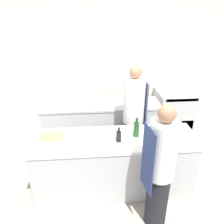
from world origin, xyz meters
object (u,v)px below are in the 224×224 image
(chef_at_stove, at_px, (134,117))
(bottle_wine, at_px, (136,129))
(bottle_olive_oil, at_px, (168,123))
(bottle_cooking_oil, at_px, (164,129))
(chef_at_prep_near, at_px, (160,170))
(oven_range, at_px, (174,112))
(bowl_prep_small, at_px, (79,138))
(bowl_mixing_large, at_px, (167,140))
(bottle_vinegar, at_px, (119,136))

(chef_at_stove, height_order, bottle_wine, chef_at_stove)
(bottle_olive_oil, distance_m, bottle_cooking_oil, 0.16)
(chef_at_prep_near, height_order, chef_at_stove, chef_at_stove)
(oven_range, relative_size, chef_at_prep_near, 0.55)
(bottle_wine, bearing_deg, chef_at_stove, 83.17)
(bottle_wine, distance_m, bowl_prep_small, 0.82)
(chef_at_stove, bearing_deg, bowl_mixing_large, 17.93)
(bottle_wine, bearing_deg, bottle_vinegar, -156.87)
(bottle_olive_oil, height_order, bowl_prep_small, bottle_olive_oil)
(bottle_vinegar, bearing_deg, bottle_olive_oil, 18.25)
(bottle_cooking_oil, bearing_deg, bowl_prep_small, -177.25)
(chef_at_prep_near, relative_size, chef_at_stove, 0.96)
(bowl_mixing_large, xyz_separation_m, bowl_prep_small, (-1.21, 0.17, -0.01))
(oven_range, xyz_separation_m, bowl_mixing_large, (-0.81, -1.88, 0.49))
(oven_range, relative_size, chef_at_stove, 0.53)
(chef_at_stove, xyz_separation_m, bowl_mixing_large, (0.31, -0.84, 0.06))
(bottle_olive_oil, bearing_deg, oven_range, 65.94)
(oven_range, height_order, bottle_vinegar, bottle_vinegar)
(bottle_wine, distance_m, bottle_cooking_oil, 0.42)
(bottle_cooking_oil, height_order, bowl_prep_small, bottle_cooking_oil)
(oven_range, height_order, bottle_olive_oil, bottle_olive_oil)
(bottle_olive_oil, distance_m, bowl_prep_small, 1.34)
(bottle_wine, bearing_deg, bowl_mixing_large, -28.29)
(bowl_prep_small, bearing_deg, bottle_wine, 2.85)
(chef_at_prep_near, height_order, bottle_vinegar, chef_at_prep_near)
(chef_at_stove, relative_size, bottle_olive_oil, 6.51)
(bottle_olive_oil, bearing_deg, bottle_cooking_oil, -127.50)
(bottle_vinegar, bearing_deg, oven_range, 50.72)
(bottle_wine, xyz_separation_m, bottle_cooking_oil, (0.42, 0.02, -0.03))
(bottle_vinegar, bearing_deg, bowl_prep_small, 172.44)
(chef_at_prep_near, relative_size, bottle_wine, 5.72)
(chef_at_prep_near, relative_size, bowl_prep_small, 8.06)
(chef_at_stove, bearing_deg, bottle_vinegar, -27.08)
(oven_range, xyz_separation_m, chef_at_prep_near, (-1.03, -2.36, 0.39))
(bottle_cooking_oil, bearing_deg, oven_range, 64.80)
(chef_at_prep_near, xyz_separation_m, bottle_wine, (-0.16, 0.69, 0.17))
(bottle_wine, height_order, bowl_mixing_large, bottle_wine)
(bottle_olive_oil, xyz_separation_m, bowl_mixing_large, (-0.12, -0.35, -0.07))
(bottle_wine, xyz_separation_m, bowl_prep_small, (-0.82, -0.04, -0.09))
(oven_range, relative_size, bowl_mixing_large, 4.52)
(bowl_mixing_large, bearing_deg, oven_range, 66.81)
(bottle_olive_oil, bearing_deg, bowl_mixing_large, -109.30)
(oven_range, bearing_deg, bowl_mixing_large, -113.19)
(bowl_mixing_large, bearing_deg, bottle_olive_oil, 70.70)
(bottle_cooking_oil, xyz_separation_m, bowl_mixing_large, (-0.03, -0.23, -0.04))
(bottle_olive_oil, xyz_separation_m, bowl_prep_small, (-1.33, -0.18, -0.08))
(chef_at_stove, height_order, bottle_olive_oil, chef_at_stove)
(chef_at_prep_near, relative_size, bottle_vinegar, 7.82)
(bottle_cooking_oil, height_order, bowl_mixing_large, bottle_cooking_oil)
(bottle_cooking_oil, bearing_deg, bowl_mixing_large, -96.99)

